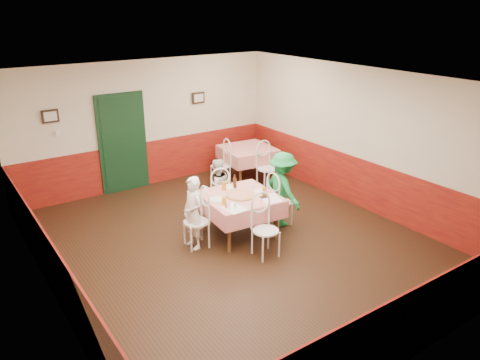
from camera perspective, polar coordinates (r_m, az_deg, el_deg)
floor at (r=8.19m, az=-0.58°, el=-7.70°), size 7.00×7.00×0.00m
ceiling at (r=7.29m, az=-0.66°, el=12.04°), size 7.00×7.00×0.00m
back_wall at (r=10.60m, az=-11.31°, el=6.70°), size 6.00×0.10×2.80m
front_wall at (r=5.34m, az=21.10°, el=-8.74°), size 6.00×0.10×2.80m
left_wall at (r=6.56m, az=-22.94°, el=-3.42°), size 0.10×7.00×2.80m
right_wall at (r=9.55m, az=14.55°, el=4.89°), size 0.10×7.00×2.80m
wainscot_back at (r=10.83m, az=-10.95°, el=2.06°), size 6.00×0.03×1.00m
wainscot_front at (r=5.83m, az=19.80°, el=-16.44°), size 6.00×0.03×1.00m
wainscot_left at (r=6.96m, az=-21.78°, el=-10.18°), size 0.03×7.00×1.00m
wainscot_right at (r=9.82m, az=14.02°, el=-0.17°), size 0.03×7.00×1.00m
door at (r=10.43m, az=-14.08°, el=4.25°), size 0.96×0.06×2.10m
picture_left at (r=9.86m, az=-22.13°, el=7.22°), size 0.32×0.03×0.26m
picture_right at (r=11.02m, az=-5.10°, el=9.95°), size 0.32×0.03×0.26m
thermostat at (r=9.96m, az=-21.30°, el=5.37°), size 0.10×0.03×0.10m
main_table at (r=8.31m, az=0.00°, el=-4.35°), size 1.32×1.32×0.77m
second_table at (r=11.00m, az=0.92°, el=2.06°), size 1.23×1.23×0.77m
chair_left at (r=7.94m, az=-5.37°, el=-5.13°), size 0.47×0.47×0.90m
chair_right at (r=8.70m, az=4.88°, el=-2.72°), size 0.43×0.43×0.90m
chair_far at (r=8.97m, az=-2.68°, el=-1.91°), size 0.53×0.53×0.90m
chair_near at (r=7.63m, az=3.17°, el=-6.20°), size 0.45×0.45×0.90m
chair_second_a at (r=10.58m, az=-2.39°, el=1.70°), size 0.46×0.46×0.90m
chair_second_b at (r=10.41m, az=3.31°, el=1.35°), size 0.46×0.46×0.90m
pizza at (r=8.13m, az=0.07°, el=-1.88°), size 0.52×0.52×0.03m
plate_left at (r=7.99m, az=-2.83°, el=-2.38°), size 0.27×0.27×0.01m
plate_right at (r=8.33m, az=2.59°, el=-1.37°), size 0.27×0.27×0.01m
plate_far at (r=8.51m, az=-1.52°, el=-0.87°), size 0.27×0.27×0.01m
glass_a at (r=7.76m, az=-1.95°, el=-2.63°), size 0.08×0.08×0.13m
glass_b at (r=8.16m, az=3.00°, el=-1.39°), size 0.08×0.08×0.14m
glass_c at (r=8.38m, az=-1.97°, el=-0.73°), size 0.09×0.09×0.15m
beer_bottle at (r=8.46m, az=-0.65°, el=-0.22°), size 0.07×0.07×0.23m
shaker_a at (r=7.62m, az=-1.33°, el=-3.25°), size 0.04×0.04×0.09m
shaker_b at (r=7.63m, az=-0.63°, el=-3.19°), size 0.04×0.04×0.09m
shaker_c at (r=7.65m, az=-1.70°, el=-3.14°), size 0.04×0.04×0.09m
menu_left at (r=7.66m, az=-0.78°, el=-3.46°), size 0.32×0.42×0.00m
menu_right at (r=8.06m, az=3.77°, el=-2.23°), size 0.40×0.47×0.00m
wallet at (r=8.09m, az=2.88°, el=-2.05°), size 0.12×0.10×0.02m
diner_left at (r=7.84m, az=-5.74°, el=-4.02°), size 0.32×0.47×1.26m
diner_far at (r=8.96m, az=-2.84°, el=-1.01°), size 0.60×0.48×1.17m
diner_right at (r=8.63m, az=5.21°, el=-1.11°), size 0.57×0.93×1.40m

